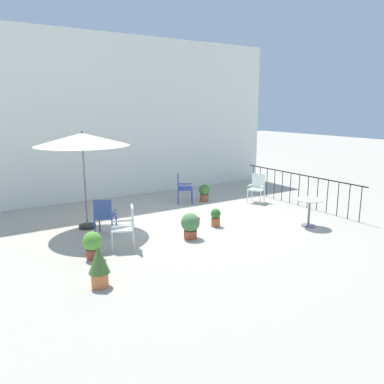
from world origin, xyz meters
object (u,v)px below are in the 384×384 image
(potted_plant_2, at_px, (99,265))
(patio_chair_1, at_px, (182,186))
(cafe_table_0, at_px, (309,208))
(patio_chair_3, at_px, (126,225))
(patio_chair_0, at_px, (104,214))
(potted_plant_0, at_px, (93,244))
(potted_plant_3, at_px, (204,192))
(patio_chair_2, at_px, (257,186))
(potted_plant_1, at_px, (191,224))
(potted_plant_4, at_px, (216,217))
(patio_umbrella_0, at_px, (82,140))

(potted_plant_2, bearing_deg, patio_chair_1, 45.58)
(cafe_table_0, xyz_separation_m, patio_chair_3, (-4.70, 1.07, 0.03))
(patio_chair_0, bearing_deg, potted_plant_0, -119.32)
(patio_chair_1, xyz_separation_m, potted_plant_3, (0.73, -0.20, -0.24))
(patio_chair_0, height_order, potted_plant_0, patio_chair_0)
(patio_chair_3, distance_m, potted_plant_3, 4.76)
(cafe_table_0, xyz_separation_m, patio_chair_0, (-4.81, 2.16, 0.03))
(patio_chair_1, distance_m, patio_chair_2, 2.48)
(cafe_table_0, distance_m, patio_chair_0, 5.28)
(patio_chair_0, distance_m, patio_chair_2, 5.50)
(potted_plant_1, bearing_deg, patio_chair_0, 141.87)
(potted_plant_4, bearing_deg, patio_chair_1, 77.87)
(potted_plant_3, relative_size, potted_plant_4, 1.19)
(patio_chair_3, height_order, potted_plant_4, patio_chair_3)
(patio_chair_1, bearing_deg, patio_umbrella_0, -164.33)
(cafe_table_0, relative_size, patio_chair_3, 0.76)
(cafe_table_0, bearing_deg, potted_plant_2, -175.41)
(patio_chair_1, distance_m, patio_chair_3, 4.31)
(potted_plant_2, bearing_deg, potted_plant_4, 25.15)
(patio_chair_1, bearing_deg, potted_plant_3, -15.52)
(patio_chair_2, bearing_deg, patio_chair_3, -162.38)
(potted_plant_1, relative_size, potted_plant_3, 1.09)
(cafe_table_0, xyz_separation_m, patio_chair_2, (0.65, 2.77, 0.03))
(potted_plant_2, bearing_deg, potted_plant_0, 76.54)
(patio_chair_2, relative_size, potted_plant_4, 1.96)
(patio_chair_1, relative_size, potted_plant_0, 1.65)
(patio_chair_0, relative_size, patio_chair_2, 0.98)
(patio_chair_3, relative_size, potted_plant_0, 1.64)
(patio_chair_1, bearing_deg, potted_plant_1, -117.73)
(patio_chair_1, xyz_separation_m, potted_plant_4, (-0.57, -2.66, -0.30))
(patio_chair_2, bearing_deg, patio_chair_0, -173.69)
(patio_chair_0, relative_size, potted_plant_3, 1.62)
(patio_chair_3, distance_m, potted_plant_4, 2.64)
(patio_umbrella_0, relative_size, potted_plant_0, 4.30)
(patio_chair_2, distance_m, potted_plant_0, 6.49)
(patio_chair_0, relative_size, patio_chair_1, 0.96)
(potted_plant_2, xyz_separation_m, potted_plant_4, (3.78, 1.77, -0.15))
(potted_plant_1, bearing_deg, patio_chair_2, 26.66)
(patio_chair_2, xyz_separation_m, potted_plant_0, (-6.20, -1.91, -0.20))
(potted_plant_0, bearing_deg, potted_plant_1, 0.09)
(patio_umbrella_0, xyz_separation_m, patio_chair_0, (0.18, -0.83, -1.75))
(patio_chair_1, bearing_deg, potted_plant_0, -142.32)
(patio_chair_1, height_order, potted_plant_4, patio_chair_1)
(patio_chair_1, xyz_separation_m, potted_plant_1, (-1.63, -3.11, -0.21))
(patio_chair_2, bearing_deg, potted_plant_0, -162.85)
(patio_chair_2, relative_size, potted_plant_1, 1.52)
(potted_plant_4, bearing_deg, potted_plant_3, 62.04)
(patio_umbrella_0, relative_size, potted_plant_3, 4.42)
(patio_chair_3, distance_m, potted_plant_2, 1.93)
(patio_chair_0, bearing_deg, potted_plant_4, -17.49)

